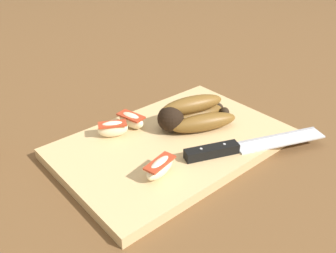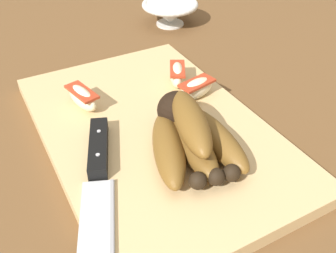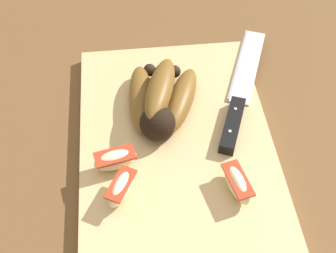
{
  "view_description": "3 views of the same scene",
  "coord_description": "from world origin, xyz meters",
  "px_view_note": "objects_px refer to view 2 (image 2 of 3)",
  "views": [
    {
      "loc": [
        -0.41,
        -0.45,
        0.4
      ],
      "look_at": [
        -0.03,
        -0.01,
        0.05
      ],
      "focal_mm": 39.3,
      "sensor_mm": 36.0,
      "label": 1
    },
    {
      "loc": [
        0.36,
        -0.19,
        0.34
      ],
      "look_at": [
        0.01,
        0.0,
        0.03
      ],
      "focal_mm": 40.76,
      "sensor_mm": 36.0,
      "label": 2
    },
    {
      "loc": [
        -0.42,
        0.05,
        0.55
      ],
      "look_at": [
        0.0,
        0.0,
        0.03
      ],
      "focal_mm": 49.07,
      "sensor_mm": 36.0,
      "label": 3
    }
  ],
  "objects_px": {
    "banana_bunch": "(190,134)",
    "apple_wedge_far": "(83,97)",
    "apple_wedge_middle": "(177,74)",
    "apple_wedge_near": "(197,88)",
    "ceramic_bowl": "(170,11)",
    "chefs_knife": "(99,178)"
  },
  "relations": [
    {
      "from": "apple_wedge_middle",
      "to": "apple_wedge_far",
      "type": "distance_m",
      "value": 0.15
    },
    {
      "from": "banana_bunch",
      "to": "chefs_knife",
      "type": "distance_m",
      "value": 0.12
    },
    {
      "from": "banana_bunch",
      "to": "apple_wedge_middle",
      "type": "relative_size",
      "value": 2.58
    },
    {
      "from": "apple_wedge_near",
      "to": "apple_wedge_middle",
      "type": "relative_size",
      "value": 1.04
    },
    {
      "from": "banana_bunch",
      "to": "apple_wedge_near",
      "type": "relative_size",
      "value": 2.48
    },
    {
      "from": "apple_wedge_far",
      "to": "banana_bunch",
      "type": "bearing_deg",
      "value": 29.43
    },
    {
      "from": "chefs_knife",
      "to": "apple_wedge_near",
      "type": "distance_m",
      "value": 0.21
    },
    {
      "from": "banana_bunch",
      "to": "apple_wedge_middle",
      "type": "height_order",
      "value": "banana_bunch"
    },
    {
      "from": "apple_wedge_near",
      "to": "ceramic_bowl",
      "type": "distance_m",
      "value": 0.33
    },
    {
      "from": "chefs_knife",
      "to": "ceramic_bowl",
      "type": "xyz_separation_m",
      "value": [
        -0.4,
        0.31,
        0.0
      ]
    },
    {
      "from": "banana_bunch",
      "to": "apple_wedge_far",
      "type": "height_order",
      "value": "banana_bunch"
    },
    {
      "from": "chefs_knife",
      "to": "apple_wedge_far",
      "type": "distance_m",
      "value": 0.16
    },
    {
      "from": "banana_bunch",
      "to": "apple_wedge_near",
      "type": "xyz_separation_m",
      "value": [
        -0.1,
        0.07,
        -0.01
      ]
    },
    {
      "from": "chefs_knife",
      "to": "apple_wedge_far",
      "type": "relative_size",
      "value": 4.03
    },
    {
      "from": "chefs_knife",
      "to": "apple_wedge_near",
      "type": "xyz_separation_m",
      "value": [
        -0.1,
        0.19,
        0.01
      ]
    },
    {
      "from": "chefs_knife",
      "to": "apple_wedge_middle",
      "type": "distance_m",
      "value": 0.24
    },
    {
      "from": "apple_wedge_near",
      "to": "banana_bunch",
      "type": "bearing_deg",
      "value": -36.21
    },
    {
      "from": "chefs_knife",
      "to": "apple_wedge_near",
      "type": "relative_size",
      "value": 4.22
    },
    {
      "from": "apple_wedge_far",
      "to": "apple_wedge_near",
      "type": "bearing_deg",
      "value": 70.35
    },
    {
      "from": "chefs_knife",
      "to": "apple_wedge_far",
      "type": "xyz_separation_m",
      "value": [
        -0.15,
        0.03,
        0.01
      ]
    },
    {
      "from": "chefs_knife",
      "to": "ceramic_bowl",
      "type": "bearing_deg",
      "value": 142.0
    },
    {
      "from": "chefs_knife",
      "to": "apple_wedge_middle",
      "type": "height_order",
      "value": "apple_wedge_middle"
    }
  ]
}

